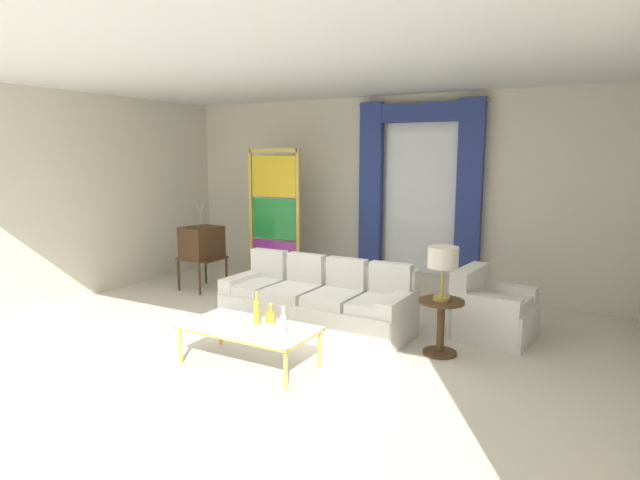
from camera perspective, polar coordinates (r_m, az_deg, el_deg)
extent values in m
plane|color=silver|center=(6.24, -4.50, -10.69)|extent=(16.00, 16.00, 0.00)
cube|color=silver|center=(8.60, 6.88, 4.97)|extent=(8.00, 0.12, 3.00)
cube|color=silver|center=(8.87, -22.42, 4.48)|extent=(0.12, 7.00, 3.00)
cube|color=white|center=(6.61, -0.79, 17.02)|extent=(8.00, 7.60, 0.04)
cube|color=white|center=(8.30, 10.61, 5.08)|extent=(1.10, 0.02, 2.50)
cylinder|color=gold|center=(8.24, 10.69, 14.17)|extent=(2.00, 0.04, 0.04)
cube|color=navy|center=(8.49, 5.45, 5.28)|extent=(0.36, 0.12, 2.70)
cube|color=navy|center=(7.99, 15.62, 4.75)|extent=(0.36, 0.12, 2.70)
cube|color=navy|center=(8.21, 10.62, 13.21)|extent=(1.80, 0.10, 0.28)
cube|color=white|center=(6.59, -0.49, -7.82)|extent=(2.33, 0.92, 0.38)
cube|color=white|center=(6.85, 1.08, -5.44)|extent=(2.32, 0.22, 0.78)
cube|color=white|center=(6.12, 8.27, -8.40)|extent=(0.21, 0.86, 0.56)
cube|color=white|center=(7.15, -7.94, -5.81)|extent=(0.21, 0.86, 0.56)
cube|color=white|center=(6.10, 6.37, -6.84)|extent=(0.54, 0.74, 0.12)
cube|color=white|center=(6.33, 7.57, -4.21)|extent=(0.51, 0.14, 0.40)
cube|color=white|center=(6.35, 1.54, -6.16)|extent=(0.54, 0.74, 0.12)
cube|color=white|center=(6.57, 2.88, -3.66)|extent=(0.51, 0.14, 0.40)
cube|color=white|center=(6.63, -2.89, -5.49)|extent=(0.54, 0.74, 0.12)
cube|color=white|center=(6.84, -1.45, -3.13)|extent=(0.51, 0.14, 0.40)
cube|color=white|center=(6.95, -6.92, -4.86)|extent=(0.54, 0.74, 0.12)
cube|color=white|center=(7.16, -5.42, -2.62)|extent=(0.51, 0.14, 0.40)
cube|color=silver|center=(5.49, -7.56, -9.14)|extent=(1.36, 0.70, 0.02)
cube|color=gold|center=(5.75, -5.54, -8.46)|extent=(1.36, 0.04, 0.03)
cube|color=gold|center=(5.25, -9.78, -10.29)|extent=(1.36, 0.04, 0.03)
cube|color=gold|center=(5.90, -12.73, -8.19)|extent=(0.04, 0.70, 0.03)
cube|color=gold|center=(5.14, -1.57, -10.57)|extent=(0.04, 0.70, 0.03)
cylinder|color=gold|center=(6.16, -10.56, -9.20)|extent=(0.04, 0.04, 0.38)
cylinder|color=gold|center=(5.47, -0.02, -11.45)|extent=(0.04, 0.04, 0.38)
cylinder|color=gold|center=(5.73, -14.65, -10.78)|extent=(0.04, 0.04, 0.38)
cylinder|color=gold|center=(4.97, -3.68, -13.63)|extent=(0.04, 0.04, 0.38)
cylinder|color=gold|center=(5.49, -6.74, -7.62)|extent=(0.07, 0.07, 0.25)
cylinder|color=gold|center=(5.45, -6.77, -6.07)|extent=(0.03, 0.03, 0.06)
sphere|color=gold|center=(5.44, -6.78, -5.59)|extent=(0.04, 0.04, 0.04)
cylinder|color=gold|center=(5.55, -5.27, -8.16)|extent=(0.10, 0.10, 0.11)
cylinder|color=gold|center=(5.53, -5.29, -7.35)|extent=(0.04, 0.04, 0.05)
sphere|color=gold|center=(5.51, -5.29, -6.91)|extent=(0.05, 0.05, 0.05)
cylinder|color=silver|center=(5.07, -3.92, -9.21)|extent=(0.06, 0.06, 0.22)
cylinder|color=silver|center=(5.02, -3.94, -7.70)|extent=(0.03, 0.03, 0.06)
sphere|color=silver|center=(5.01, -3.94, -7.20)|extent=(0.04, 0.04, 0.04)
cube|color=#472D19|center=(8.61, -12.43, -1.88)|extent=(0.62, 0.54, 0.03)
cylinder|color=#472D19|center=(8.66, -14.81, -3.60)|extent=(0.04, 0.04, 0.50)
cylinder|color=#472D19|center=(9.02, -12.07, -3.00)|extent=(0.04, 0.04, 0.50)
cylinder|color=#472D19|center=(8.31, -12.70, -4.06)|extent=(0.04, 0.04, 0.50)
cylinder|color=#472D19|center=(8.68, -9.93, -3.41)|extent=(0.04, 0.04, 0.50)
cube|color=#472D19|center=(8.57, -12.49, -0.21)|extent=(0.54, 0.61, 0.48)
cube|color=black|center=(8.74, -13.52, 0.07)|extent=(0.05, 0.39, 0.30)
cylinder|color=gold|center=(8.72, -13.88, -1.22)|extent=(0.02, 0.04, 0.04)
cylinder|color=gold|center=(8.82, -13.09, -1.07)|extent=(0.02, 0.04, 0.04)
cylinder|color=silver|center=(8.51, -12.58, 2.58)|extent=(0.02, 0.13, 0.34)
cylinder|color=silver|center=(8.51, -12.58, 2.58)|extent=(0.02, 0.13, 0.34)
cube|color=white|center=(6.58, 18.18, -8.24)|extent=(0.88, 0.88, 0.40)
cube|color=white|center=(6.51, 18.28, -6.14)|extent=(0.75, 0.75, 0.10)
cube|color=white|center=(6.62, 15.60, -6.21)|extent=(0.28, 0.82, 0.80)
cube|color=white|center=(6.85, 19.02, -6.82)|extent=(0.75, 0.25, 0.58)
cube|color=white|center=(6.26, 17.33, -8.23)|extent=(0.75, 0.25, 0.58)
cube|color=gold|center=(8.79, -7.32, 2.44)|extent=(0.05, 0.05, 2.20)
cube|color=gold|center=(8.29, -2.33, 2.10)|extent=(0.05, 0.05, 2.20)
cube|color=gold|center=(8.47, -5.00, 9.48)|extent=(0.90, 0.05, 0.06)
cube|color=gold|center=(8.72, -4.80, -4.59)|extent=(0.90, 0.05, 0.10)
cube|color=purple|center=(8.64, -4.84, -2.12)|extent=(0.82, 0.02, 0.64)
cube|color=#238E3D|center=(8.53, -4.90, 2.27)|extent=(0.82, 0.02, 0.64)
cube|color=yellow|center=(8.48, -4.96, 6.75)|extent=(0.82, 0.02, 0.64)
cylinder|color=beige|center=(8.20, -3.31, -5.61)|extent=(0.16, 0.16, 0.06)
ellipsoid|color=navy|center=(8.17, -3.32, -4.86)|extent=(0.18, 0.32, 0.20)
sphere|color=navy|center=(8.26, -2.80, -3.92)|extent=(0.09, 0.09, 0.09)
cone|color=gold|center=(8.31, -2.57, -3.84)|extent=(0.02, 0.04, 0.02)
cone|color=#1D693B|center=(8.00, -4.02, -4.44)|extent=(0.44, 0.40, 0.50)
cylinder|color=#472D19|center=(5.81, 12.82, -6.39)|extent=(0.48, 0.48, 0.03)
cylinder|color=#472D19|center=(5.89, 12.72, -9.11)|extent=(0.08, 0.08, 0.55)
cylinder|color=#472D19|center=(5.98, 12.62, -11.62)|extent=(0.36, 0.36, 0.03)
cylinder|color=#B29338|center=(5.80, 12.83, -6.06)|extent=(0.18, 0.18, 0.04)
cylinder|color=#B29338|center=(5.75, 12.90, -4.14)|extent=(0.03, 0.03, 0.36)
cylinder|color=silver|center=(5.70, 12.98, -1.79)|extent=(0.32, 0.32, 0.22)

